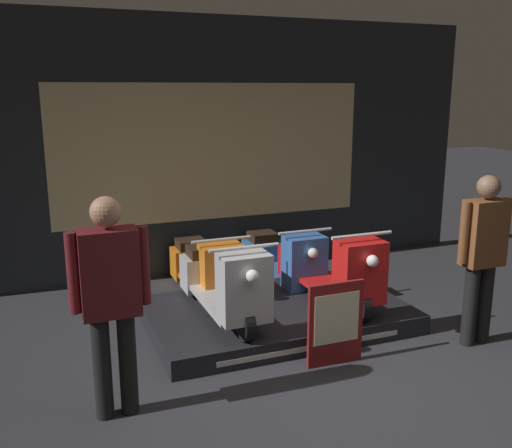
{
  "coord_description": "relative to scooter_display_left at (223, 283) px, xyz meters",
  "views": [
    {
      "loc": [
        -2.13,
        -3.46,
        2.34
      ],
      "look_at": [
        0.02,
        2.0,
        0.93
      ],
      "focal_mm": 40.0,
      "sensor_mm": 36.0,
      "label": 1
    }
  ],
  "objects": [
    {
      "name": "display_platform",
      "position": [
        0.58,
        0.04,
        -0.43
      ],
      "size": [
        2.56,
        1.6,
        0.19
      ],
      "color": "black",
      "rests_on": "ground_plane"
    },
    {
      "name": "scooter_display_right",
      "position": [
        1.15,
        0.0,
        0.0
      ],
      "size": [
        0.63,
        1.66,
        0.85
      ],
      "color": "black",
      "rests_on": "display_platform"
    },
    {
      "name": "ground_plane",
      "position": [
        0.53,
        -1.47,
        -0.52
      ],
      "size": [
        30.0,
        30.0,
        0.0
      ],
      "primitive_type": "plane",
      "color": "#2D2D33"
    },
    {
      "name": "shop_wall_back",
      "position": [
        0.53,
        1.97,
        1.08
      ],
      "size": [
        7.25,
        0.09,
        3.2
      ],
      "color": "#23282D",
      "rests_on": "ground_plane"
    },
    {
      "name": "person_right_browsing",
      "position": [
        2.13,
        -1.06,
        0.39
      ],
      "size": [
        0.54,
        0.21,
        1.59
      ],
      "color": "black",
      "rests_on": "ground_plane"
    },
    {
      "name": "scooter_backrow_1",
      "position": [
        1.07,
        0.99,
        -0.19
      ],
      "size": [
        0.63,
        1.66,
        0.85
      ],
      "color": "black",
      "rests_on": "ground_plane"
    },
    {
      "name": "scooter_display_left",
      "position": [
        0.0,
        0.0,
        0.0
      ],
      "size": [
        0.63,
        1.66,
        0.85
      ],
      "color": "black",
      "rests_on": "display_platform"
    },
    {
      "name": "scooter_backrow_0",
      "position": [
        0.12,
        0.99,
        -0.19
      ],
      "size": [
        0.63,
        1.66,
        0.85
      ],
      "color": "black",
      "rests_on": "ground_plane"
    },
    {
      "name": "price_sign_board",
      "position": [
        0.7,
        -0.95,
        -0.15
      ],
      "size": [
        0.52,
        0.04,
        0.74
      ],
      "color": "maroon",
      "rests_on": "ground_plane"
    },
    {
      "name": "person_left_browsing",
      "position": [
        -1.17,
        -1.06,
        0.43
      ],
      "size": [
        0.56,
        0.23,
        1.63
      ],
      "color": "black",
      "rests_on": "ground_plane"
    }
  ]
}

